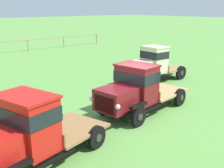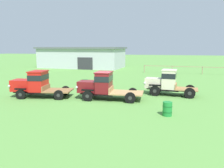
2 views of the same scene
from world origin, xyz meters
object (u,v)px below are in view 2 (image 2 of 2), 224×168
(farm_shed, at_px, (82,57))
(vintage_truck_foreground_near, at_px, (36,84))
(vintage_truck_midrow_center, at_px, (166,82))
(vintage_truck_second_in_line, at_px, (102,85))
(oil_drum_near_fence, at_px, (85,84))
(oil_drum_beside_row, at_px, (167,109))

(farm_shed, height_order, vintage_truck_foreground_near, farm_shed)
(vintage_truck_midrow_center, bearing_deg, vintage_truck_second_in_line, -146.60)
(oil_drum_near_fence, bearing_deg, farm_shed, 115.90)
(vintage_truck_foreground_near, distance_m, vintage_truck_midrow_center, 11.56)
(vintage_truck_second_in_line, xyz_separation_m, vintage_truck_midrow_center, (4.96, 3.27, 0.04))
(vintage_truck_foreground_near, bearing_deg, oil_drum_near_fence, 65.26)
(vintage_truck_second_in_line, distance_m, oil_drum_near_fence, 5.43)
(vintage_truck_second_in_line, xyz_separation_m, oil_drum_beside_row, (5.46, -3.07, -0.72))
(vintage_truck_foreground_near, distance_m, oil_drum_beside_row, 11.47)
(vintage_truck_second_in_line, distance_m, oil_drum_beside_row, 6.30)
(farm_shed, bearing_deg, vintage_truck_midrow_center, -50.51)
(vintage_truck_second_in_line, bearing_deg, farm_shed, 118.31)
(vintage_truck_foreground_near, distance_m, vintage_truck_second_in_line, 5.87)
(oil_drum_beside_row, distance_m, oil_drum_near_fence, 11.45)
(oil_drum_beside_row, bearing_deg, oil_drum_near_fence, 140.94)
(vintage_truck_midrow_center, height_order, oil_drum_beside_row, vintage_truck_midrow_center)
(vintage_truck_second_in_line, relative_size, vintage_truck_midrow_center, 1.19)
(vintage_truck_foreground_near, height_order, oil_drum_near_fence, vintage_truck_foreground_near)
(oil_drum_beside_row, bearing_deg, farm_shed, 123.65)
(farm_shed, height_order, oil_drum_near_fence, farm_shed)
(farm_shed, relative_size, oil_drum_near_fence, 19.09)
(vintage_truck_foreground_near, bearing_deg, vintage_truck_midrow_center, 21.48)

